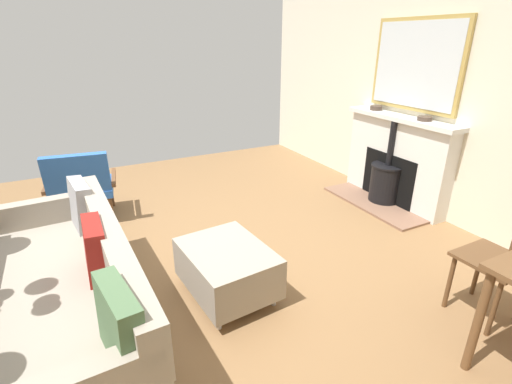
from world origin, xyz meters
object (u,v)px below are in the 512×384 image
object	(u,v)px
sofa	(74,290)
mantel_bowl_near	(376,108)
mantel_bowl_far	(425,118)
ottoman	(227,267)
fireplace	(393,166)
armchair_accent	(81,184)
dining_chair_near_fireplace	(508,257)

from	to	relation	value
sofa	mantel_bowl_near	bearing A→B (deg)	-162.98
mantel_bowl_far	sofa	distance (m)	3.57
mantel_bowl_near	sofa	bearing A→B (deg)	17.02
mantel_bowl_near	ottoman	bearing A→B (deg)	25.22
fireplace	mantel_bowl_far	bearing A→B (deg)	93.44
mantel_bowl_near	ottoman	distance (m)	2.83
armchair_accent	dining_chair_near_fireplace	xyz separation A→B (m)	(-2.38, 2.93, 0.08)
mantel_bowl_near	mantel_bowl_far	bearing A→B (deg)	90.00
fireplace	armchair_accent	size ratio (longest dim) A/B	1.84
mantel_bowl_far	sofa	bearing A→B (deg)	5.96
mantel_bowl_near	dining_chair_near_fireplace	bearing A→B (deg)	67.47
fireplace	sofa	world-z (taller)	fireplace
fireplace	sofa	bearing A→B (deg)	10.81
sofa	dining_chair_near_fireplace	xyz separation A→B (m)	(-2.54, 1.19, 0.18)
dining_chair_near_fireplace	sofa	bearing A→B (deg)	-25.03
fireplace	armchair_accent	xyz separation A→B (m)	(3.29, -1.08, -0.02)
mantel_bowl_far	sofa	world-z (taller)	mantel_bowl_far
fireplace	mantel_bowl_near	size ratio (longest dim) A/B	10.35
mantel_bowl_near	sofa	size ratio (longest dim) A/B	0.07
dining_chair_near_fireplace	ottoman	bearing A→B (deg)	-35.83
fireplace	dining_chair_near_fireplace	bearing A→B (deg)	63.63
sofa	fireplace	bearing A→B (deg)	-169.19
ottoman	armchair_accent	bearing A→B (deg)	-64.90
mantel_bowl_near	dining_chair_near_fireplace	world-z (taller)	mantel_bowl_near
fireplace	mantel_bowl_far	world-z (taller)	mantel_bowl_far
ottoman	armchair_accent	size ratio (longest dim) A/B	0.98
ottoman	dining_chair_near_fireplace	world-z (taller)	dining_chair_near_fireplace
mantel_bowl_near	dining_chair_near_fireplace	xyz separation A→B (m)	(0.93, 2.25, -0.55)
mantel_bowl_near	sofa	world-z (taller)	mantel_bowl_near
armchair_accent	dining_chair_near_fireplace	bearing A→B (deg)	129.07
fireplace	mantel_bowl_far	distance (m)	0.68
mantel_bowl_far	dining_chair_near_fireplace	bearing A→B (deg)	58.93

